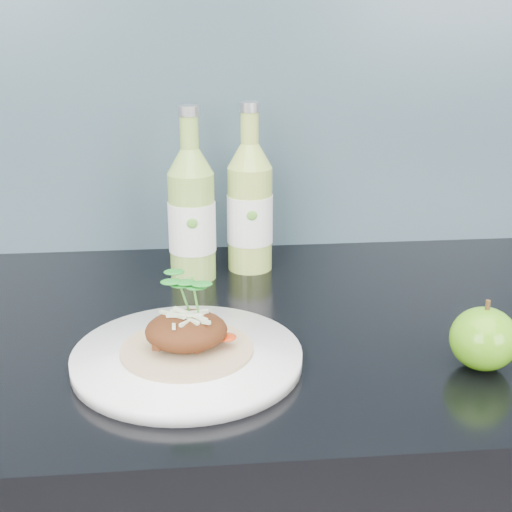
{
  "coord_description": "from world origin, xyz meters",
  "views": [
    {
      "loc": [
        -0.08,
        0.89,
        1.26
      ],
      "look_at": [
        -0.0,
        1.64,
        1.0
      ],
      "focal_mm": 50.0,
      "sensor_mm": 36.0,
      "label": 1
    }
  ],
  "objects_px": {
    "green_apple": "(484,339)",
    "cider_bottle_right": "(250,208)",
    "dinner_plate": "(187,358)",
    "cider_bottle_left": "(192,215)"
  },
  "relations": [
    {
      "from": "green_apple",
      "to": "cider_bottle_right",
      "type": "xyz_separation_m",
      "value": [
        -0.22,
        0.33,
        0.06
      ]
    },
    {
      "from": "dinner_plate",
      "to": "green_apple",
      "type": "xyz_separation_m",
      "value": [
        0.31,
        -0.04,
        0.03
      ]
    },
    {
      "from": "dinner_plate",
      "to": "cider_bottle_right",
      "type": "distance_m",
      "value": 0.32
    },
    {
      "from": "cider_bottle_left",
      "to": "dinner_plate",
      "type": "bearing_deg",
      "value": -102.76
    },
    {
      "from": "green_apple",
      "to": "cider_bottle_left",
      "type": "relative_size",
      "value": 0.38
    },
    {
      "from": "dinner_plate",
      "to": "cider_bottle_left",
      "type": "height_order",
      "value": "cider_bottle_left"
    },
    {
      "from": "green_apple",
      "to": "cider_bottle_left",
      "type": "distance_m",
      "value": 0.43
    },
    {
      "from": "dinner_plate",
      "to": "cider_bottle_left",
      "type": "distance_m",
      "value": 0.28
    },
    {
      "from": "dinner_plate",
      "to": "cider_bottle_right",
      "type": "relative_size",
      "value": 1.26
    },
    {
      "from": "dinner_plate",
      "to": "cider_bottle_right",
      "type": "bearing_deg",
      "value": 72.2
    }
  ]
}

